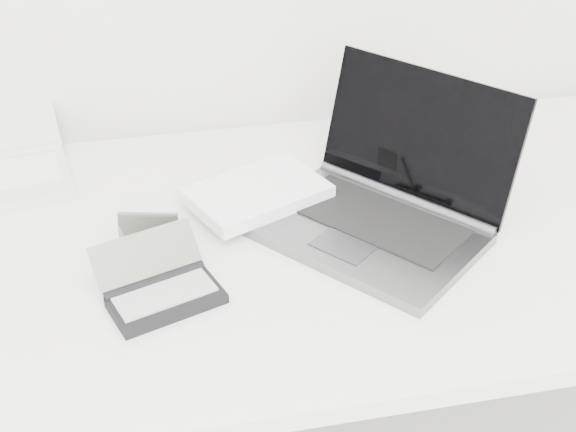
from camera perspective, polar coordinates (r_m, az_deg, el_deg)
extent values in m
cube|color=white|center=(1.36, 0.89, -1.59)|extent=(1.60, 0.80, 0.03)
cylinder|color=silver|center=(2.09, 19.10, -1.92)|extent=(0.04, 0.04, 0.70)
cube|color=slate|center=(1.34, 5.48, -1.22)|extent=(0.42, 0.43, 0.02)
cube|color=black|center=(1.36, 6.32, -0.19)|extent=(0.29, 0.31, 0.00)
cube|color=black|center=(1.40, 9.36, 5.69)|extent=(0.28, 0.32, 0.22)
cylinder|color=slate|center=(1.42, 8.26, 1.30)|extent=(0.24, 0.28, 0.02)
cube|color=#3A3D3F|center=(1.29, 3.90, -2.13)|extent=(0.11, 0.11, 0.00)
cube|color=white|center=(1.40, -2.23, 1.64)|extent=(0.27, 0.23, 0.02)
cube|color=white|center=(1.39, -2.24, 2.08)|extent=(0.27, 0.23, 0.00)
cube|color=silver|center=(1.27, -10.11, -3.89)|extent=(0.11, 0.09, 0.01)
cube|color=#BCBDC1|center=(1.27, -10.14, -3.59)|extent=(0.08, 0.06, 0.00)
cube|color=gray|center=(1.29, -9.88, -1.18)|extent=(0.10, 0.05, 0.07)
cylinder|color=silver|center=(1.30, -9.85, -2.68)|extent=(0.09, 0.04, 0.01)
cube|color=black|center=(1.21, -8.62, -5.99)|extent=(0.18, 0.14, 0.02)
cube|color=gray|center=(1.21, -8.73, -5.54)|extent=(0.16, 0.11, 0.00)
cube|color=#626957|center=(1.24, -10.05, -2.84)|extent=(0.17, 0.10, 0.06)
cylinder|color=black|center=(1.24, -9.44, -4.60)|extent=(0.16, 0.07, 0.02)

